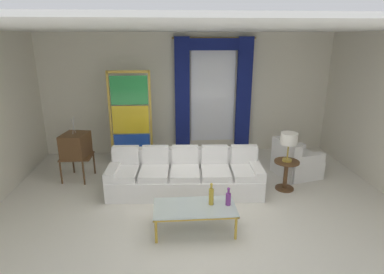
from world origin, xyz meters
name	(u,v)px	position (x,y,z in m)	size (l,w,h in m)	color
ground_plane	(200,209)	(0.00, 0.00, 0.00)	(16.00, 16.00, 0.00)	silver
wall_rear	(188,94)	(0.00, 3.06, 1.50)	(8.00, 0.12, 3.00)	silver
ceiling_slab	(196,29)	(0.00, 0.80, 3.02)	(8.00, 7.60, 0.04)	white
curtained_window	(213,85)	(0.62, 2.89, 1.74)	(2.00, 0.17, 2.70)	white
couch_white_long	(185,176)	(-0.21, 0.77, 0.31)	(2.97, 1.09, 0.86)	white
coffee_table	(195,209)	(-0.14, -0.61, 0.37)	(1.26, 0.65, 0.41)	silver
bottle_blue_decanter	(228,198)	(0.38, -0.60, 0.53)	(0.08, 0.08, 0.30)	#753384
bottle_crystal_tall	(211,196)	(0.12, -0.56, 0.56)	(0.08, 0.08, 0.36)	gold
vintage_tv	(76,146)	(-2.44, 1.47, 0.73)	(0.62, 0.67, 1.35)	brown
armchair_white	(295,163)	(2.20, 1.30, 0.29)	(0.99, 0.98, 0.80)	white
stained_glass_divider	(131,122)	(-1.36, 2.14, 1.06)	(0.95, 0.05, 2.20)	gold
peacock_figurine	(146,161)	(-1.02, 1.78, 0.22)	(0.44, 0.60, 0.50)	beige
round_side_table	(286,172)	(1.76, 0.65, 0.36)	(0.48, 0.48, 0.59)	brown
table_lamp_brass	(289,140)	(1.76, 0.65, 1.03)	(0.32, 0.32, 0.57)	#B29338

